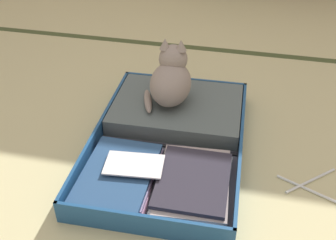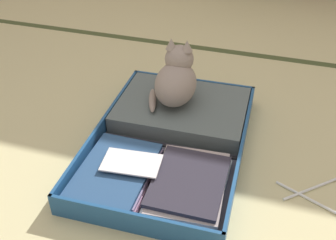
% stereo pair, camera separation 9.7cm
% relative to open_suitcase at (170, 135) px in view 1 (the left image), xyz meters
% --- Properties ---
extents(ground_plane, '(10.00, 10.00, 0.00)m').
position_rel_open_suitcase_xyz_m(ground_plane, '(0.03, -0.15, -0.04)').
color(ground_plane, '#C6BC87').
extents(tatami_border, '(4.80, 0.05, 0.00)m').
position_rel_open_suitcase_xyz_m(tatami_border, '(0.03, 0.89, -0.04)').
color(tatami_border, '#3F4927').
rests_on(tatami_border, ground_plane).
extents(open_suitcase, '(0.60, 0.87, 0.09)m').
position_rel_open_suitcase_xyz_m(open_suitcase, '(0.00, 0.00, 0.00)').
color(open_suitcase, navy).
rests_on(open_suitcase, ground_plane).
extents(black_cat, '(0.22, 0.25, 0.27)m').
position_rel_open_suitcase_xyz_m(black_cat, '(-0.04, 0.18, 0.15)').
color(black_cat, gray).
rests_on(black_cat, open_suitcase).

